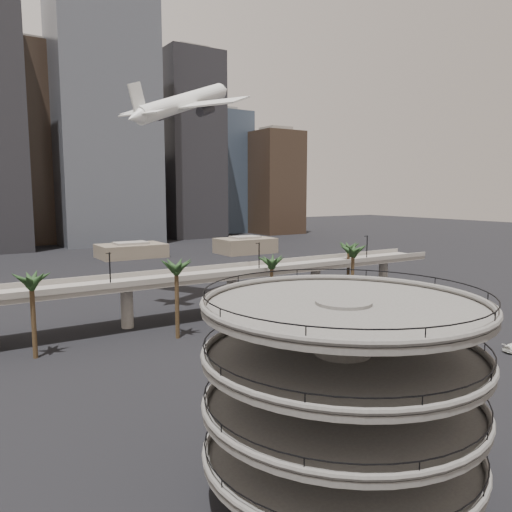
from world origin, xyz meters
TOP-DOWN VIEW (x-y plane):
  - ground at (0.00, 0.00)m, footprint 700.00×700.00m
  - parking_ramp at (-13.00, -4.00)m, footprint 22.20×22.20m
  - overpass at (0.00, 55.00)m, footprint 130.00×9.30m
  - palm_trees at (11.58, 47.18)m, footprint 76.40×18.40m
  - low_buildings at (6.89, 142.30)m, footprint 135.00×27.50m
  - skyline at (15.11, 217.08)m, footprint 269.00×86.00m
  - airborne_jet at (6.78, 67.78)m, footprint 31.83×29.72m
  - car_a at (1.08, 16.31)m, footprint 4.51×2.64m
  - car_b at (16.37, 16.40)m, footprint 4.25×1.67m

SIDE VIEW (x-z plane):
  - ground at x=0.00m, z-range 0.00..0.00m
  - car_b at x=16.37m, z-range 0.00..1.38m
  - car_a at x=1.08m, z-range 0.00..1.44m
  - low_buildings at x=6.89m, z-range -0.54..6.26m
  - overpass at x=0.00m, z-range -0.01..14.69m
  - parking_ramp at x=-13.00m, z-range 1.16..18.51m
  - palm_trees at x=11.58m, z-range 4.30..18.30m
  - airborne_jet at x=6.78m, z-range 36.06..50.30m
  - skyline at x=15.11m, z-range -16.71..107.80m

